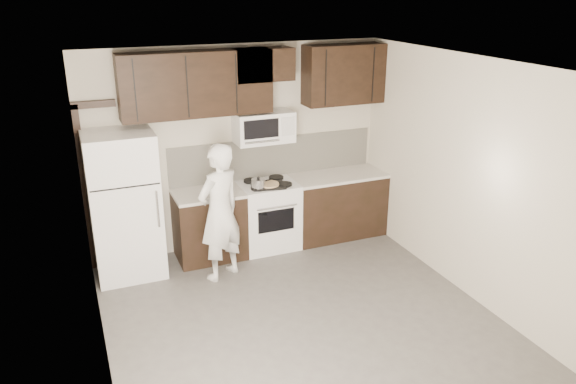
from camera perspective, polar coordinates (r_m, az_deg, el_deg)
floor at (r=6.12m, az=1.81°, el=-13.32°), size 4.50×4.50×0.00m
back_wall at (r=7.49m, az=-5.12°, el=4.47°), size 4.00×0.00×4.00m
ceiling at (r=5.14m, az=2.15°, el=12.59°), size 4.50×4.50×0.00m
counter_run at (r=7.70m, az=0.08°, el=-2.05°), size 2.95×0.64×0.91m
stove at (r=7.59m, az=-2.04°, el=-2.35°), size 0.76×0.66×0.94m
backsplash at (r=7.68m, az=-1.48°, el=3.63°), size 2.90×0.02×0.54m
upper_cabinets at (r=7.18m, az=-3.31°, el=11.46°), size 3.48×0.35×0.78m
microwave at (r=7.32m, az=-2.48°, el=6.60°), size 0.76×0.42×0.40m
refrigerator at (r=7.01m, az=-16.27°, el=-1.31°), size 0.80×0.76×1.80m
door_trim at (r=7.18m, az=-19.77°, el=1.76°), size 0.50×0.08×2.12m
saucepan at (r=7.22m, az=-3.01°, el=0.82°), size 0.30×0.18×0.17m
baking_tray at (r=7.32m, az=-2.04°, el=0.65°), size 0.48×0.40×0.02m
pizza at (r=7.31m, az=-2.04°, el=0.80°), size 0.34×0.34×0.02m
person at (r=6.71m, az=-6.95°, el=-2.06°), size 0.74×0.65×1.70m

